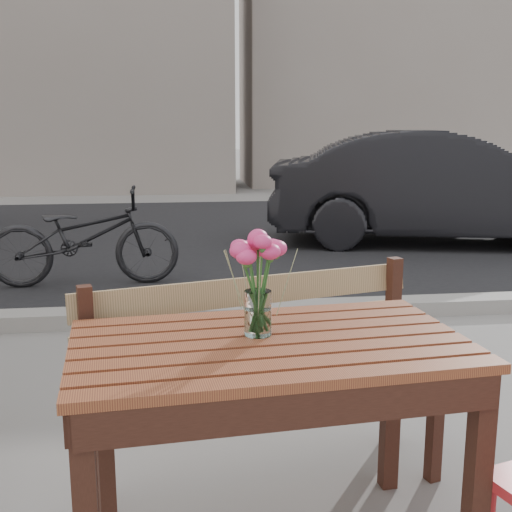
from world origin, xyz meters
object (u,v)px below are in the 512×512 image
at_px(main_table, 270,377).
at_px(parked_car, 441,188).
at_px(main_vase, 258,270).
at_px(bicycle, 84,237).

distance_m(main_table, parked_car, 6.64).
bearing_deg(main_vase, main_table, -61.40).
xyz_separation_m(main_vase, bicycle, (-1.13, 4.08, -0.56)).
bearing_deg(parked_car, bicycle, 124.38).
bearing_deg(bicycle, main_table, -166.29).
bearing_deg(main_table, bicycle, 100.47).
distance_m(main_vase, bicycle, 4.27).
distance_m(main_table, bicycle, 4.30).
xyz_separation_m(main_table, main_vase, (-0.03, 0.06, 0.36)).
relative_size(parked_car, bicycle, 2.47).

